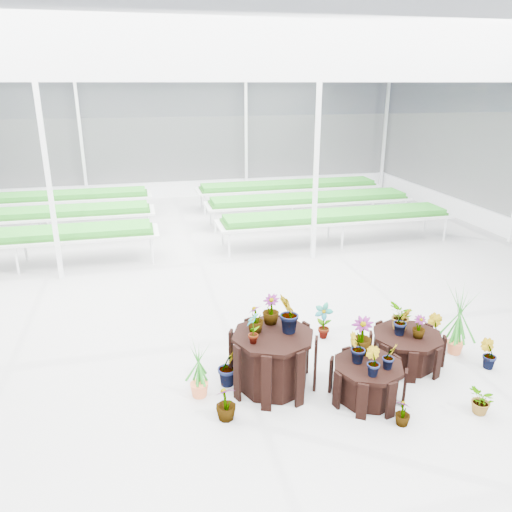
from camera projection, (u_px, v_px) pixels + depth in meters
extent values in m
plane|color=gray|center=(223.00, 350.00, 8.28)|extent=(24.00, 24.00, 0.00)
cylinder|color=black|center=(273.00, 360.00, 7.18)|extent=(1.61, 1.61, 0.84)
cylinder|color=black|center=(367.00, 381.00, 6.94)|extent=(1.21, 1.21, 0.53)
cylinder|color=black|center=(406.00, 349.00, 7.81)|extent=(1.44, 1.44, 0.50)
imported|color=#237920|center=(256.00, 318.00, 7.04)|extent=(0.33, 0.33, 0.42)
imported|color=#237920|center=(289.00, 314.00, 6.96)|extent=(0.38, 0.41, 0.62)
imported|color=#237920|center=(271.00, 309.00, 7.29)|extent=(0.35, 0.35, 0.45)
imported|color=#237920|center=(253.00, 328.00, 6.74)|extent=(0.23, 0.28, 0.45)
imported|color=#237920|center=(357.00, 348.00, 6.81)|extent=(0.29, 0.26, 0.46)
imported|color=#237920|center=(390.00, 356.00, 6.70)|extent=(0.23, 0.20, 0.37)
imported|color=#237920|center=(361.00, 336.00, 7.05)|extent=(0.43, 0.43, 0.55)
imported|color=#237920|center=(372.00, 362.00, 6.54)|extent=(0.23, 0.26, 0.40)
imported|color=#237920|center=(402.00, 321.00, 7.65)|extent=(0.28, 0.23, 0.46)
imported|color=#237920|center=(419.00, 327.00, 7.58)|extent=(0.22, 0.22, 0.36)
imported|color=#237920|center=(401.00, 316.00, 7.80)|extent=(0.50, 0.53, 0.47)
imported|color=#237920|center=(226.00, 403.00, 6.50)|extent=(0.34, 0.34, 0.49)
imported|color=#237920|center=(229.00, 365.00, 7.24)|extent=(0.43, 0.40, 0.62)
imported|color=#237920|center=(403.00, 413.00, 6.41)|extent=(0.29, 0.29, 0.36)
imported|color=#237920|center=(482.00, 401.00, 6.61)|extent=(0.43, 0.45, 0.40)
imported|color=#237920|center=(488.00, 354.00, 7.69)|extent=(0.33, 0.33, 0.47)
imported|color=#237920|center=(434.00, 329.00, 8.39)|extent=(0.26, 0.31, 0.53)
imported|color=#237920|center=(323.00, 321.00, 8.57)|extent=(0.40, 0.40, 0.64)
imported|color=#237920|center=(239.00, 346.00, 7.76)|extent=(0.41, 0.41, 0.64)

